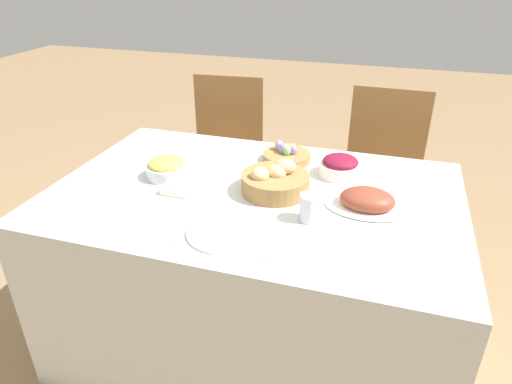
# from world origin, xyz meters

# --- Properties ---
(ground_plane) EXTENTS (12.00, 12.00, 0.00)m
(ground_plane) POSITION_xyz_m (0.00, 0.00, 0.00)
(ground_plane) COLOR #937551
(dining_table) EXTENTS (1.57, 1.02, 0.78)m
(dining_table) POSITION_xyz_m (0.00, 0.00, 0.39)
(dining_table) COLOR silver
(dining_table) RESTS_ON ground
(chair_far_left) EXTENTS (0.45, 0.45, 0.96)m
(chair_far_left) POSITION_xyz_m (-0.46, 0.87, 0.52)
(chair_far_left) COLOR olive
(chair_far_left) RESTS_ON ground
(chair_far_right) EXTENTS (0.43, 0.43, 0.96)m
(chair_far_right) POSITION_xyz_m (0.46, 0.87, 0.52)
(chair_far_right) COLOR olive
(chair_far_right) RESTS_ON ground
(bread_basket) EXTENTS (0.26, 0.26, 0.13)m
(bread_basket) POSITION_xyz_m (0.08, 0.02, 0.82)
(bread_basket) COLOR #9E7542
(bread_basket) RESTS_ON dining_table
(egg_basket) EXTENTS (0.21, 0.21, 0.08)m
(egg_basket) POSITION_xyz_m (0.05, 0.33, 0.80)
(egg_basket) COLOR #9E7542
(egg_basket) RESTS_ON dining_table
(ham_platter) EXTENTS (0.30, 0.21, 0.08)m
(ham_platter) POSITION_xyz_m (0.43, -0.00, 0.80)
(ham_platter) COLOR white
(ham_platter) RESTS_ON dining_table
(beet_salad_bowl) EXTENTS (0.17, 0.17, 0.09)m
(beet_salad_bowl) POSITION_xyz_m (0.30, 0.24, 0.82)
(beet_salad_bowl) COLOR white
(beet_salad_bowl) RESTS_ON dining_table
(pineapple_bowl) EXTENTS (0.17, 0.17, 0.09)m
(pineapple_bowl) POSITION_xyz_m (-0.38, 0.02, 0.82)
(pineapple_bowl) COLOR silver
(pineapple_bowl) RESTS_ON dining_table
(dinner_plate) EXTENTS (0.26, 0.26, 0.01)m
(dinner_plate) POSITION_xyz_m (0.00, -0.31, 0.78)
(dinner_plate) COLOR white
(dinner_plate) RESTS_ON dining_table
(fork) EXTENTS (0.01, 0.19, 0.00)m
(fork) POSITION_xyz_m (-0.15, -0.31, 0.78)
(fork) COLOR silver
(fork) RESTS_ON dining_table
(knife) EXTENTS (0.01, 0.19, 0.00)m
(knife) POSITION_xyz_m (0.16, -0.31, 0.78)
(knife) COLOR silver
(knife) RESTS_ON dining_table
(spoon) EXTENTS (0.01, 0.19, 0.00)m
(spoon) POSITION_xyz_m (0.19, -0.31, 0.78)
(spoon) COLOR silver
(spoon) RESTS_ON dining_table
(drinking_cup) EXTENTS (0.07, 0.07, 0.10)m
(drinking_cup) POSITION_xyz_m (0.25, -0.15, 0.82)
(drinking_cup) COLOR silver
(drinking_cup) RESTS_ON dining_table
(butter_dish) EXTENTS (0.12, 0.07, 0.03)m
(butter_dish) POSITION_xyz_m (-0.27, -0.10, 0.79)
(butter_dish) COLOR white
(butter_dish) RESTS_ON dining_table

